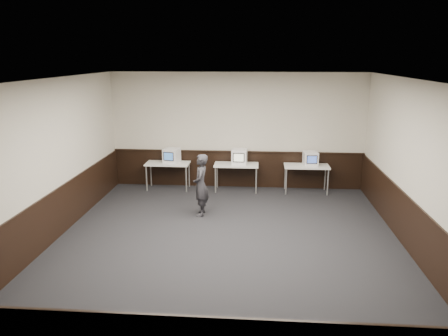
% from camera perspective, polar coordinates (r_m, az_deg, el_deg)
% --- Properties ---
extents(floor, '(8.00, 8.00, 0.00)m').
position_cam_1_polar(floor, '(8.75, 0.34, -9.98)').
color(floor, black).
rests_on(floor, ground).
extents(ceiling, '(8.00, 8.00, 0.00)m').
position_cam_1_polar(ceiling, '(7.98, 0.38, 11.45)').
color(ceiling, white).
rests_on(ceiling, back_wall).
extents(back_wall, '(7.00, 0.00, 7.00)m').
position_cam_1_polar(back_wall, '(12.13, 1.75, 4.87)').
color(back_wall, beige).
rests_on(back_wall, ground).
extents(front_wall, '(7.00, 0.00, 7.00)m').
position_cam_1_polar(front_wall, '(4.47, -3.49, -12.43)').
color(front_wall, beige).
rests_on(front_wall, ground).
extents(left_wall, '(0.00, 8.00, 8.00)m').
position_cam_1_polar(left_wall, '(9.15, -22.06, 0.65)').
color(left_wall, beige).
rests_on(left_wall, ground).
extents(right_wall, '(0.00, 8.00, 8.00)m').
position_cam_1_polar(right_wall, '(8.70, 24.01, -0.23)').
color(right_wall, beige).
rests_on(right_wall, ground).
extents(wainscot_back, '(6.98, 0.04, 1.00)m').
position_cam_1_polar(wainscot_back, '(12.34, 1.70, -0.19)').
color(wainscot_back, black).
rests_on(wainscot_back, back_wall).
extents(wainscot_left, '(0.04, 7.98, 1.00)m').
position_cam_1_polar(wainscot_left, '(9.45, -21.32, -5.85)').
color(wainscot_left, black).
rests_on(wainscot_left, left_wall).
extents(wainscot_right, '(0.04, 7.98, 1.00)m').
position_cam_1_polar(wainscot_right, '(9.01, 23.18, -7.01)').
color(wainscot_right, black).
rests_on(wainscot_right, right_wall).
extents(wainscot_rail, '(6.98, 0.06, 0.04)m').
position_cam_1_polar(wainscot_rail, '(12.20, 1.72, 2.15)').
color(wainscot_rail, black).
rests_on(wainscot_rail, wainscot_back).
extents(desk_left, '(1.20, 0.60, 0.75)m').
position_cam_1_polar(desk_left, '(12.17, -7.35, 0.36)').
color(desk_left, silver).
rests_on(desk_left, ground).
extents(desk_center, '(1.20, 0.60, 0.75)m').
position_cam_1_polar(desk_center, '(11.93, 1.62, 0.18)').
color(desk_center, silver).
rests_on(desk_center, ground).
extents(desk_right, '(1.20, 0.60, 0.75)m').
position_cam_1_polar(desk_right, '(11.98, 10.73, 0.00)').
color(desk_right, silver).
rests_on(desk_right, ground).
extents(emac_left, '(0.48, 0.49, 0.40)m').
position_cam_1_polar(emac_left, '(12.12, -6.86, 1.63)').
color(emac_left, white).
rests_on(emac_left, desk_left).
extents(emac_center, '(0.43, 0.46, 0.41)m').
position_cam_1_polar(emac_center, '(11.88, 2.03, 1.50)').
color(emac_center, white).
rests_on(emac_center, desk_center).
extents(emac_right, '(0.41, 0.43, 0.37)m').
position_cam_1_polar(emac_right, '(11.96, 11.23, 1.22)').
color(emac_right, white).
rests_on(emac_right, desk_right).
extents(person, '(0.37, 0.54, 1.45)m').
position_cam_1_polar(person, '(10.08, -3.05, -2.24)').
color(person, '#27262C').
rests_on(person, ground).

